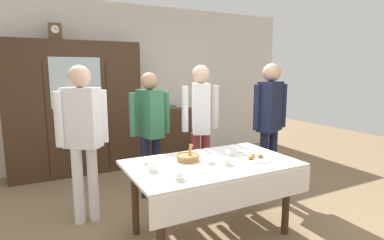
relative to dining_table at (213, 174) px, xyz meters
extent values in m
plane|color=#846B4C|center=(0.00, 0.23, -0.63)|extent=(12.00, 12.00, 0.00)
cube|color=silver|center=(0.00, 2.88, 0.72)|extent=(6.40, 0.10, 2.70)
cylinder|color=#3D2819|center=(-0.66, -0.30, -0.28)|extent=(0.07, 0.07, 0.71)
cylinder|color=#3D2819|center=(0.66, -0.30, -0.28)|extent=(0.07, 0.07, 0.71)
cylinder|color=#3D2819|center=(-0.66, 0.37, -0.28)|extent=(0.07, 0.07, 0.71)
cylinder|color=#3D2819|center=(0.66, 0.37, -0.28)|extent=(0.07, 0.07, 0.71)
cube|color=white|center=(0.00, 0.03, 0.09)|extent=(1.60, 0.95, 0.03)
cube|color=white|center=(0.00, -0.44, -0.05)|extent=(1.60, 0.01, 0.24)
cube|color=#3D2819|center=(-0.90, 2.59, 0.38)|extent=(1.95, 0.45, 2.03)
cube|color=silver|center=(-0.90, 2.36, 0.79)|extent=(0.70, 0.01, 0.73)
cube|color=black|center=(-1.33, 2.36, 0.28)|extent=(0.01, 0.01, 1.63)
cube|color=black|center=(-0.47, 2.36, 0.28)|extent=(0.01, 0.01, 1.63)
cube|color=brown|center=(-1.12, 2.59, 1.52)|extent=(0.18, 0.10, 0.24)
cylinder|color=white|center=(-1.12, 2.54, 1.55)|extent=(0.11, 0.01, 0.11)
cube|color=black|center=(-1.12, 2.53, 1.56)|extent=(0.00, 0.00, 0.04)
cube|color=black|center=(-1.10, 2.53, 1.55)|extent=(0.05, 0.00, 0.00)
cube|color=#3D2819|center=(0.70, 2.64, -0.18)|extent=(0.94, 0.35, 0.90)
cube|color=#99332D|center=(0.70, 2.64, 0.28)|extent=(0.14, 0.20, 0.02)
cube|color=#3D754C|center=(0.70, 2.64, 0.31)|extent=(0.18, 0.21, 0.03)
cube|color=#664C7A|center=(0.70, 2.64, 0.34)|extent=(0.16, 0.21, 0.03)
cylinder|color=white|center=(-0.03, 0.00, 0.11)|extent=(0.13, 0.13, 0.01)
cylinder|color=white|center=(-0.03, 0.00, 0.14)|extent=(0.08, 0.08, 0.05)
torus|color=white|center=(0.00, 0.00, 0.14)|extent=(0.04, 0.01, 0.04)
cylinder|color=white|center=(-0.48, -0.26, 0.11)|extent=(0.13, 0.13, 0.01)
cylinder|color=white|center=(-0.48, -0.26, 0.14)|extent=(0.08, 0.08, 0.05)
torus|color=white|center=(-0.44, -0.26, 0.14)|extent=(0.04, 0.01, 0.04)
cylinder|color=white|center=(-0.57, 0.27, 0.11)|extent=(0.13, 0.13, 0.01)
cylinder|color=white|center=(-0.57, 0.27, 0.14)|extent=(0.08, 0.08, 0.05)
torus|color=white|center=(-0.53, 0.27, 0.14)|extent=(0.04, 0.01, 0.04)
cylinder|color=#47230F|center=(-0.57, 0.27, 0.16)|extent=(0.06, 0.06, 0.01)
cylinder|color=silver|center=(0.08, -0.11, 0.11)|extent=(0.13, 0.13, 0.01)
cylinder|color=silver|center=(0.08, -0.11, 0.14)|extent=(0.08, 0.08, 0.05)
torus|color=silver|center=(0.12, -0.11, 0.14)|extent=(0.04, 0.01, 0.04)
cylinder|color=#47230F|center=(0.08, -0.11, 0.16)|extent=(0.06, 0.06, 0.01)
cylinder|color=silver|center=(-0.60, 0.03, 0.11)|extent=(0.13, 0.13, 0.01)
cylinder|color=silver|center=(-0.60, 0.03, 0.14)|extent=(0.08, 0.08, 0.05)
torus|color=silver|center=(-0.56, 0.03, 0.14)|extent=(0.04, 0.01, 0.04)
cylinder|color=white|center=(0.28, 0.15, 0.11)|extent=(0.13, 0.13, 0.01)
cylinder|color=white|center=(0.28, 0.15, 0.14)|extent=(0.08, 0.08, 0.05)
torus|color=white|center=(0.32, 0.15, 0.14)|extent=(0.04, 0.01, 0.04)
cylinder|color=#47230F|center=(0.28, 0.15, 0.16)|extent=(0.06, 0.06, 0.01)
cylinder|color=#9E7542|center=(-0.18, 0.18, 0.13)|extent=(0.22, 0.22, 0.05)
torus|color=#9E7542|center=(-0.18, 0.18, 0.15)|extent=(0.24, 0.24, 0.02)
cylinder|color=tan|center=(-0.15, 0.17, 0.20)|extent=(0.04, 0.02, 0.12)
cylinder|color=tan|center=(-0.15, 0.18, 0.20)|extent=(0.02, 0.02, 0.12)
cylinder|color=tan|center=(-0.15, 0.20, 0.20)|extent=(0.02, 0.04, 0.12)
cylinder|color=white|center=(0.43, -0.11, 0.11)|extent=(0.28, 0.28, 0.01)
ellipsoid|color=#BC7F3D|center=(0.49, -0.09, 0.13)|extent=(0.07, 0.05, 0.04)
ellipsoid|color=#BC7F3D|center=(0.43, -0.05, 0.13)|extent=(0.07, 0.05, 0.04)
ellipsoid|color=#BC7F3D|center=(0.37, -0.10, 0.13)|extent=(0.07, 0.05, 0.04)
cube|color=silver|center=(-0.23, -0.22, 0.11)|extent=(0.10, 0.01, 0.00)
ellipsoid|color=silver|center=(-0.17, -0.22, 0.11)|extent=(0.03, 0.02, 0.01)
cube|color=silver|center=(0.63, 0.09, 0.11)|extent=(0.10, 0.01, 0.00)
ellipsoid|color=silver|center=(0.69, 0.09, 0.11)|extent=(0.03, 0.02, 0.01)
cube|color=silver|center=(0.44, 0.17, 0.11)|extent=(0.10, 0.01, 0.00)
ellipsoid|color=silver|center=(0.50, 0.17, 0.11)|extent=(0.03, 0.02, 0.01)
cylinder|color=#191E38|center=(1.12, 0.58, -0.22)|extent=(0.11, 0.11, 0.84)
cylinder|color=#191E38|center=(1.27, 0.58, -0.22)|extent=(0.11, 0.11, 0.84)
cube|color=#191E38|center=(1.20, 0.58, 0.52)|extent=(0.41, 0.33, 0.63)
sphere|color=tan|center=(1.20, 0.58, 0.94)|extent=(0.23, 0.23, 0.23)
cylinder|color=#191E38|center=(0.98, 0.58, 0.52)|extent=(0.08, 0.08, 0.56)
cylinder|color=#191E38|center=(1.42, 0.58, 0.52)|extent=(0.08, 0.08, 0.56)
cylinder|color=#933338|center=(0.31, 0.94, -0.22)|extent=(0.11, 0.11, 0.83)
cylinder|color=#933338|center=(0.46, 0.94, -0.22)|extent=(0.11, 0.11, 0.83)
cube|color=silver|center=(0.39, 0.94, 0.50)|extent=(0.33, 0.41, 0.62)
sphere|color=#DBB293|center=(0.39, 0.94, 0.92)|extent=(0.22, 0.22, 0.22)
cylinder|color=silver|center=(0.17, 0.94, 0.50)|extent=(0.08, 0.08, 0.56)
cylinder|color=silver|center=(0.61, 0.94, 0.50)|extent=(0.08, 0.08, 0.56)
cylinder|color=#191E38|center=(-0.27, 1.18, -0.24)|extent=(0.11, 0.11, 0.78)
cylinder|color=#191E38|center=(-0.12, 1.18, -0.24)|extent=(0.11, 0.11, 0.78)
cube|color=#33704C|center=(-0.20, 1.18, 0.44)|extent=(0.26, 0.39, 0.59)
sphere|color=tan|center=(-0.20, 1.18, 0.84)|extent=(0.21, 0.21, 0.21)
cylinder|color=#33704C|center=(-0.42, 1.18, 0.44)|extent=(0.08, 0.08, 0.53)
cylinder|color=#33704C|center=(0.02, 1.18, 0.44)|extent=(0.08, 0.08, 0.53)
cylinder|color=silver|center=(-1.12, 0.86, -0.22)|extent=(0.11, 0.11, 0.82)
cylinder|color=silver|center=(-0.97, 0.86, -0.22)|extent=(0.11, 0.11, 0.82)
cube|color=silver|center=(-1.04, 0.86, 0.49)|extent=(0.41, 0.38, 0.62)
sphere|color=#DBB293|center=(-1.04, 0.86, 0.91)|extent=(0.22, 0.22, 0.22)
cylinder|color=silver|center=(-1.26, 0.86, 0.49)|extent=(0.08, 0.08, 0.55)
cylinder|color=silver|center=(-0.82, 0.86, 0.49)|extent=(0.08, 0.08, 0.55)
camera|label=1|loc=(-1.47, -2.39, 0.98)|focal=28.71mm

